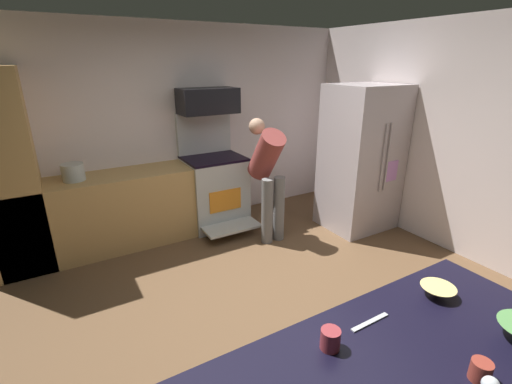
% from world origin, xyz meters
% --- Properties ---
extents(ground_plane, '(5.20, 4.80, 0.02)m').
position_xyz_m(ground_plane, '(0.00, 0.00, -0.01)').
color(ground_plane, brown).
extents(wall_back, '(5.20, 0.12, 2.60)m').
position_xyz_m(wall_back, '(0.00, 2.34, 1.30)').
color(wall_back, silver).
rests_on(wall_back, ground).
extents(wall_right, '(0.12, 4.80, 2.60)m').
position_xyz_m(wall_right, '(2.54, 0.00, 1.30)').
color(wall_right, silver).
rests_on(wall_right, ground).
extents(lower_cabinet_run, '(2.40, 0.60, 0.90)m').
position_xyz_m(lower_cabinet_run, '(-0.90, 1.98, 0.45)').
color(lower_cabinet_run, tan).
rests_on(lower_cabinet_run, ground).
extents(cabinet_column, '(0.60, 0.60, 2.10)m').
position_xyz_m(cabinet_column, '(-1.90, 1.98, 1.05)').
color(cabinet_column, tan).
rests_on(cabinet_column, ground).
extents(oven_range, '(0.76, 0.98, 1.50)m').
position_xyz_m(oven_range, '(0.38, 1.97, 0.51)').
color(oven_range, '#BCC1BE').
rests_on(oven_range, ground).
extents(microwave, '(0.74, 0.38, 0.32)m').
position_xyz_m(microwave, '(0.38, 2.06, 1.66)').
color(microwave, black).
rests_on(microwave, oven_range).
extents(refrigerator, '(0.88, 0.77, 1.88)m').
position_xyz_m(refrigerator, '(2.03, 0.96, 0.94)').
color(refrigerator, '#BFB3B6').
rests_on(refrigerator, ground).
extents(person_cook, '(0.31, 0.62, 1.48)m').
position_xyz_m(person_cook, '(0.78, 1.27, 0.87)').
color(person_cook, slate).
rests_on(person_cook, ground).
extents(mixing_bowl_small, '(0.19, 0.19, 0.06)m').
position_xyz_m(mixing_bowl_small, '(0.29, -1.31, 0.93)').
color(mixing_bowl_small, '#ECD378').
rests_on(mixing_bowl_small, counter_island).
extents(mug_coffee, '(0.08, 0.08, 0.09)m').
position_xyz_m(mug_coffee, '(-0.07, -1.75, 0.94)').
color(mug_coffee, '#98382A').
rests_on(mug_coffee, counter_island).
extents(mug_tea, '(0.09, 0.09, 0.10)m').
position_xyz_m(mug_tea, '(-0.49, -1.31, 0.95)').
color(mug_tea, '#973238').
rests_on(mug_tea, counter_island).
extents(knife_chef, '(0.24, 0.03, 0.01)m').
position_xyz_m(knife_chef, '(-0.20, -1.28, 0.90)').
color(knife_chef, '#B7BABF').
rests_on(knife_chef, counter_island).
extents(stock_pot, '(0.23, 0.23, 0.19)m').
position_xyz_m(stock_pot, '(-1.28, 1.98, 0.99)').
color(stock_pot, '#B4BDB8').
rests_on(stock_pot, lower_cabinet_run).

